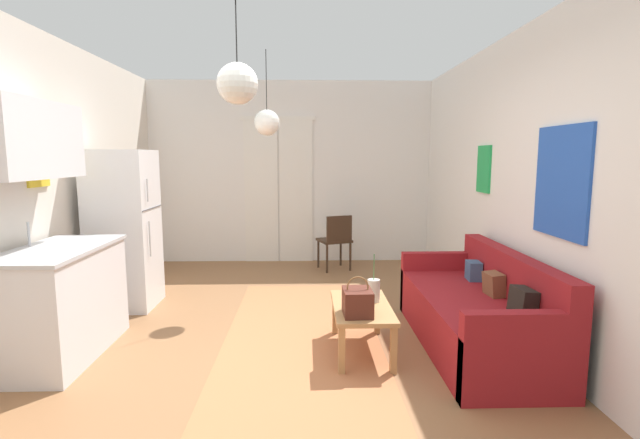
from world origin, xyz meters
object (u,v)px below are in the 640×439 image
pendant_lamp_near (237,83)px  pendant_lamp_far (267,123)px  handbag (358,302)px  accent_chair (336,239)px  refrigerator (124,229)px  coffee_table (362,312)px  bamboo_vase (374,290)px  couch (480,315)px

pendant_lamp_near → pendant_lamp_far: size_ratio=0.91×
handbag → accent_chair: (0.03, 3.05, -0.05)m
accent_chair → pendant_lamp_near: size_ratio=0.97×
pendant_lamp_far → refrigerator: bearing=-174.1°
coffee_table → pendant_lamp_near: 2.09m
bamboo_vase → pendant_lamp_near: size_ratio=0.50×
couch → pendant_lamp_far: bearing=144.6°
bamboo_vase → refrigerator: bearing=154.8°
refrigerator → pendant_lamp_near: pendant_lamp_near is taller
coffee_table → pendant_lamp_near: (-0.86, -0.84, 1.71)m
accent_chair → couch: bearing=91.6°
pendant_lamp_far → accent_chair: bearing=58.5°
couch → accent_chair: size_ratio=2.47×
pendant_lamp_near → bamboo_vase: bearing=43.8°
coffee_table → bamboo_vase: size_ratio=2.14×
pendant_lamp_far → coffee_table: bearing=-58.6°
bamboo_vase → pendant_lamp_far: pendant_lamp_far is taller
couch → accent_chair: couch is taller
refrigerator → accent_chair: bearing=32.8°
coffee_table → bamboo_vase: bearing=39.7°
bamboo_vase → pendant_lamp_near: (-0.97, -0.93, 1.55)m
coffee_table → pendant_lamp_far: (-0.88, 1.44, 1.64)m
pendant_lamp_near → pendant_lamp_far: 2.28m
handbag → pendant_lamp_far: size_ratio=0.34×
bamboo_vase → handbag: (-0.17, -0.33, 0.01)m
coffee_table → pendant_lamp_near: bearing=-135.7°
bamboo_vase → accent_chair: bamboo_vase is taller
bamboo_vase → refrigerator: (-2.53, 1.19, 0.34)m
bamboo_vase → handbag: 0.37m
couch → bamboo_vase: 0.95m
accent_chair → pendant_lamp_near: (-0.83, -3.66, 1.59)m
pendant_lamp_near → accent_chair: bearing=77.3°
pendant_lamp_near → coffee_table: bearing=44.3°
couch → pendant_lamp_near: pendant_lamp_near is taller
couch → coffee_table: (-1.03, -0.08, 0.07)m
accent_chair → pendant_lamp_far: size_ratio=0.88×
coffee_table → accent_chair: bearing=90.7°
pendant_lamp_far → handbag: bearing=-63.9°
couch → pendant_lamp_far: (-1.91, 1.36, 1.71)m
refrigerator → accent_chair: size_ratio=2.11×
bamboo_vase → handbag: bearing=-117.9°
bamboo_vase → pendant_lamp_near: 2.06m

